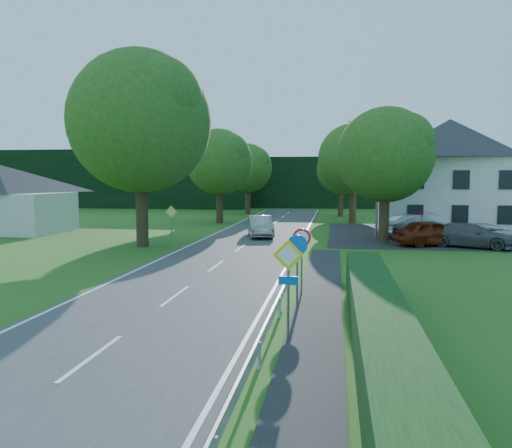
% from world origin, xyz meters
% --- Properties ---
extents(road, '(7.00, 80.00, 0.04)m').
position_xyz_m(road, '(0.00, 20.00, 0.02)').
color(road, '#38383B').
rests_on(road, ground).
extents(parking_pad, '(14.00, 16.00, 0.04)m').
position_xyz_m(parking_pad, '(12.00, 33.00, 0.02)').
color(parking_pad, '#262629').
rests_on(parking_pad, ground).
extents(line_edge_left, '(0.12, 80.00, 0.01)m').
position_xyz_m(line_edge_left, '(-3.25, 20.00, 0.04)').
color(line_edge_left, white).
rests_on(line_edge_left, road).
extents(line_edge_right, '(0.12, 80.00, 0.01)m').
position_xyz_m(line_edge_right, '(3.25, 20.00, 0.04)').
color(line_edge_right, white).
rests_on(line_edge_right, road).
extents(line_centre, '(0.12, 80.00, 0.01)m').
position_xyz_m(line_centre, '(0.00, 20.00, 0.04)').
color(line_centre, white).
rests_on(line_centre, road).
extents(tree_main, '(9.40, 9.40, 11.64)m').
position_xyz_m(tree_main, '(-6.00, 24.00, 5.82)').
color(tree_main, '#225118').
rests_on(tree_main, ground).
extents(tree_left_far, '(7.00, 7.00, 8.58)m').
position_xyz_m(tree_left_far, '(-5.00, 40.00, 4.29)').
color(tree_left_far, '#225118').
rests_on(tree_left_far, ground).
extents(tree_right_far, '(7.40, 7.40, 9.09)m').
position_xyz_m(tree_right_far, '(7.00, 42.00, 4.54)').
color(tree_right_far, '#225118').
rests_on(tree_right_far, ground).
extents(tree_left_back, '(6.60, 6.60, 8.07)m').
position_xyz_m(tree_left_back, '(-4.50, 52.00, 4.04)').
color(tree_left_back, '#225118').
rests_on(tree_left_back, ground).
extents(tree_right_back, '(6.20, 6.20, 7.56)m').
position_xyz_m(tree_right_back, '(6.00, 50.00, 3.78)').
color(tree_right_back, '#225118').
rests_on(tree_right_back, ground).
extents(tree_right_mid, '(7.00, 7.00, 8.58)m').
position_xyz_m(tree_right_mid, '(8.50, 28.00, 4.29)').
color(tree_right_mid, '#225118').
rests_on(tree_right_mid, ground).
extents(treeline_left, '(44.00, 6.00, 8.00)m').
position_xyz_m(treeline_left, '(-28.00, 62.00, 4.00)').
color(treeline_left, black).
rests_on(treeline_left, ground).
extents(treeline_right, '(30.00, 5.00, 7.00)m').
position_xyz_m(treeline_right, '(8.00, 66.00, 3.50)').
color(treeline_right, black).
rests_on(treeline_right, ground).
extents(house_white, '(10.60, 8.40, 8.60)m').
position_xyz_m(house_white, '(14.00, 36.00, 4.41)').
color(house_white, silver).
rests_on(house_white, ground).
extents(streetlight, '(2.03, 0.18, 8.00)m').
position_xyz_m(streetlight, '(8.06, 30.00, 4.46)').
color(streetlight, slate).
rests_on(streetlight, ground).
extents(sign_priority_right, '(0.78, 0.09, 2.59)m').
position_xyz_m(sign_priority_right, '(4.30, 7.98, 1.80)').
color(sign_priority_right, slate).
rests_on(sign_priority_right, ground).
extents(sign_roundabout, '(0.64, 0.08, 2.37)m').
position_xyz_m(sign_roundabout, '(4.30, 10.98, 1.67)').
color(sign_roundabout, slate).
rests_on(sign_roundabout, ground).
extents(sign_speed_limit, '(0.64, 0.11, 2.37)m').
position_xyz_m(sign_speed_limit, '(4.30, 12.97, 1.77)').
color(sign_speed_limit, slate).
rests_on(sign_speed_limit, ground).
extents(sign_priority_left, '(0.78, 0.09, 2.44)m').
position_xyz_m(sign_priority_left, '(-4.50, 24.98, 1.72)').
color(sign_priority_left, slate).
rests_on(sign_priority_left, ground).
extents(moving_car, '(2.54, 4.65, 1.45)m').
position_xyz_m(moving_car, '(0.30, 29.77, 0.77)').
color(moving_car, '#9D9CA1').
rests_on(moving_car, road).
extents(motorcycle, '(0.70, 1.83, 0.95)m').
position_xyz_m(motorcycle, '(1.01, 29.64, 0.51)').
color(motorcycle, black).
rests_on(motorcycle, road).
extents(parked_car_red, '(4.97, 3.31, 1.57)m').
position_xyz_m(parked_car_red, '(11.22, 26.85, 0.83)').
color(parked_car_red, maroon).
rests_on(parked_car_red, parking_pad).
extents(parked_car_silver_a, '(5.07, 3.87, 1.60)m').
position_xyz_m(parked_car_silver_a, '(10.89, 31.00, 0.84)').
color(parked_car_silver_a, '#ACACB1').
rests_on(parked_car_silver_a, parking_pad).
extents(parked_car_grey, '(5.32, 3.69, 1.43)m').
position_xyz_m(parked_car_grey, '(13.33, 26.50, 0.75)').
color(parked_car_grey, '#4A4A4F').
rests_on(parked_car_grey, parking_pad).
extents(parked_car_silver_b, '(5.16, 4.33, 1.31)m').
position_xyz_m(parked_car_silver_b, '(14.62, 28.00, 0.70)').
color(parked_car_silver_b, silver).
rests_on(parked_car_silver_b, parking_pad).
extents(parasol, '(2.84, 2.86, 1.99)m').
position_xyz_m(parasol, '(11.09, 29.50, 1.04)').
color(parasol, red).
rests_on(parasol, parking_pad).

